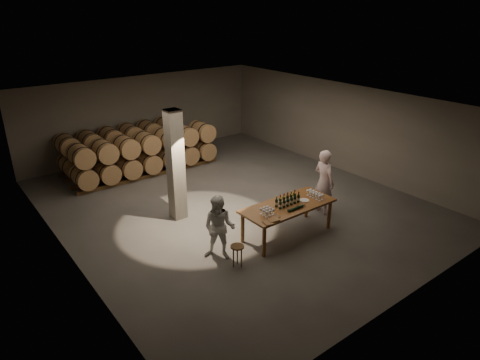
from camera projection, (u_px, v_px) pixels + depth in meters
room at (176, 166)px, 11.95m from camera, size 12.00×12.00×12.00m
tasting_table at (288, 208)px, 11.29m from camera, size 2.60×1.10×0.90m
barrel_stack_back at (122, 145)px, 16.16m from camera, size 4.70×0.95×1.57m
barrel_stack_front at (148, 153)px, 15.35m from camera, size 5.48×0.95×1.57m
bottle_cluster at (288, 201)px, 11.22m from camera, size 0.73×0.23×0.31m
lying_bottles at (296, 208)px, 10.97m from camera, size 0.59×0.07×0.07m
glass_cluster_left at (267, 210)px, 10.71m from camera, size 0.30×0.30×0.16m
glass_cluster_right at (315, 193)px, 11.62m from camera, size 0.19×0.52×0.17m
plate at (304, 200)px, 11.49m from camera, size 0.26×0.26×0.01m
notebook_near at (273, 220)px, 10.43m from camera, size 0.30×0.25×0.03m
notebook_corner at (268, 223)px, 10.30m from camera, size 0.24×0.29×0.02m
pen at (279, 218)px, 10.55m from camera, size 0.14×0.03×0.01m
stool at (237, 249)px, 10.06m from camera, size 0.33×0.33×0.54m
person_man at (324, 182)px, 12.49m from camera, size 0.49×0.73×1.95m
person_woman at (219, 228)px, 10.27m from camera, size 0.99×1.01×1.64m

